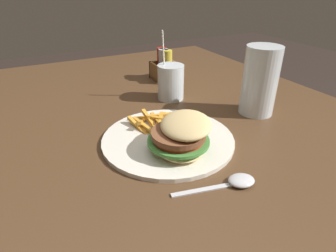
{
  "coord_description": "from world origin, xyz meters",
  "views": [
    {
      "loc": [
        0.55,
        -0.35,
        1.05
      ],
      "look_at": [
        0.04,
        -0.08,
        0.74
      ],
      "focal_mm": 30.0,
      "sensor_mm": 36.0,
      "label": 1
    }
  ],
  "objects_px": {
    "meal_plate_near": "(173,136)",
    "spoon": "(237,181)",
    "beer_glass": "(260,83)",
    "juice_glass": "(171,83)",
    "condiment_caddy": "(165,67)"
  },
  "relations": [
    {
      "from": "spoon",
      "to": "condiment_caddy",
      "type": "bearing_deg",
      "value": 88.34
    },
    {
      "from": "beer_glass",
      "to": "juice_glass",
      "type": "relative_size",
      "value": 0.9
    },
    {
      "from": "spoon",
      "to": "condiment_caddy",
      "type": "relative_size",
      "value": 1.46
    },
    {
      "from": "beer_glass",
      "to": "juice_glass",
      "type": "bearing_deg",
      "value": -140.54
    },
    {
      "from": "meal_plate_near",
      "to": "juice_glass",
      "type": "height_order",
      "value": "juice_glass"
    },
    {
      "from": "juice_glass",
      "to": "meal_plate_near",
      "type": "bearing_deg",
      "value": -26.62
    },
    {
      "from": "meal_plate_near",
      "to": "spoon",
      "type": "bearing_deg",
      "value": 14.21
    },
    {
      "from": "juice_glass",
      "to": "condiment_caddy",
      "type": "relative_size",
      "value": 1.85
    },
    {
      "from": "spoon",
      "to": "condiment_caddy",
      "type": "height_order",
      "value": "condiment_caddy"
    },
    {
      "from": "beer_glass",
      "to": "spoon",
      "type": "distance_m",
      "value": 0.35
    },
    {
      "from": "spoon",
      "to": "meal_plate_near",
      "type": "bearing_deg",
      "value": 116.65
    },
    {
      "from": "meal_plate_near",
      "to": "juice_glass",
      "type": "xyz_separation_m",
      "value": [
        -0.26,
        0.13,
        0.03
      ]
    },
    {
      "from": "meal_plate_near",
      "to": "juice_glass",
      "type": "bearing_deg",
      "value": 153.38
    },
    {
      "from": "spoon",
      "to": "condiment_caddy",
      "type": "xyz_separation_m",
      "value": [
        -0.61,
        0.15,
        0.04
      ]
    },
    {
      "from": "beer_glass",
      "to": "meal_plate_near",
      "type": "bearing_deg",
      "value": -79.93
    }
  ]
}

